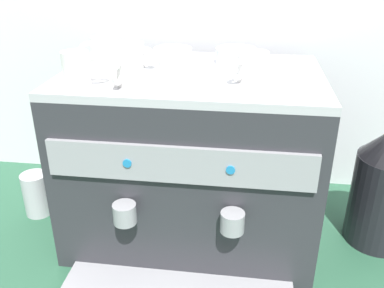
{
  "coord_description": "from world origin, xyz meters",
  "views": [
    {
      "loc": [
        0.14,
        -1.05,
        0.79
      ],
      "look_at": [
        0.0,
        0.0,
        0.28
      ],
      "focal_mm": 39.24,
      "sensor_mm": 36.0,
      "label": 1
    }
  ],
  "objects_px": {
    "ceramic_cup_2": "(103,49)",
    "ceramic_bowl_2": "(173,55)",
    "ceramic_cup_0": "(125,69)",
    "ceramic_bowl_1": "(180,69)",
    "espresso_machine": "(192,157)",
    "ceramic_bowl_0": "(236,57)",
    "milk_pitcher": "(37,194)",
    "ceramic_cup_3": "(78,69)",
    "ceramic_cup_4": "(252,67)",
    "ceramic_cup_1": "(131,55)"
  },
  "relations": [
    {
      "from": "ceramic_cup_2",
      "to": "ceramic_cup_4",
      "type": "relative_size",
      "value": 1.1
    },
    {
      "from": "ceramic_cup_1",
      "to": "ceramic_cup_0",
      "type": "bearing_deg",
      "value": -80.32
    },
    {
      "from": "ceramic_cup_4",
      "to": "ceramic_bowl_1",
      "type": "xyz_separation_m",
      "value": [
        -0.17,
        0.01,
        -0.01
      ]
    },
    {
      "from": "espresso_machine",
      "to": "ceramic_cup_3",
      "type": "relative_size",
      "value": 6.58
    },
    {
      "from": "ceramic_cup_0",
      "to": "ceramic_cup_3",
      "type": "relative_size",
      "value": 1.06
    },
    {
      "from": "ceramic_cup_2",
      "to": "ceramic_bowl_2",
      "type": "relative_size",
      "value": 0.98
    },
    {
      "from": "ceramic_cup_4",
      "to": "ceramic_bowl_1",
      "type": "bearing_deg",
      "value": 176.44
    },
    {
      "from": "espresso_machine",
      "to": "ceramic_bowl_2",
      "type": "relative_size",
      "value": 6.29
    },
    {
      "from": "ceramic_cup_1",
      "to": "ceramic_cup_4",
      "type": "distance_m",
      "value": 0.33
    },
    {
      "from": "ceramic_cup_1",
      "to": "espresso_machine",
      "type": "bearing_deg",
      "value": -8.79
    },
    {
      "from": "ceramic_cup_0",
      "to": "ceramic_bowl_0",
      "type": "xyz_separation_m",
      "value": [
        0.25,
        0.22,
        -0.01
      ]
    },
    {
      "from": "ceramic_cup_2",
      "to": "ceramic_bowl_0",
      "type": "bearing_deg",
      "value": 1.47
    },
    {
      "from": "ceramic_bowl_1",
      "to": "ceramic_cup_4",
      "type": "bearing_deg",
      "value": -3.56
    },
    {
      "from": "ceramic_cup_2",
      "to": "ceramic_cup_3",
      "type": "relative_size",
      "value": 1.02
    },
    {
      "from": "ceramic_cup_2",
      "to": "espresso_machine",
      "type": "bearing_deg",
      "value": -18.41
    },
    {
      "from": "ceramic_bowl_2",
      "to": "ceramic_cup_1",
      "type": "bearing_deg",
      "value": -140.47
    },
    {
      "from": "espresso_machine",
      "to": "ceramic_bowl_1",
      "type": "height_order",
      "value": "ceramic_bowl_1"
    },
    {
      "from": "ceramic_cup_0",
      "to": "milk_pitcher",
      "type": "distance_m",
      "value": 0.59
    },
    {
      "from": "espresso_machine",
      "to": "ceramic_cup_2",
      "type": "xyz_separation_m",
      "value": [
        -0.26,
        0.09,
        0.28
      ]
    },
    {
      "from": "ceramic_bowl_0",
      "to": "ceramic_bowl_2",
      "type": "distance_m",
      "value": 0.18
    },
    {
      "from": "espresso_machine",
      "to": "ceramic_cup_4",
      "type": "relative_size",
      "value": 7.1
    },
    {
      "from": "espresso_machine",
      "to": "ceramic_bowl_0",
      "type": "height_order",
      "value": "ceramic_bowl_0"
    },
    {
      "from": "espresso_machine",
      "to": "ceramic_cup_3",
      "type": "distance_m",
      "value": 0.4
    },
    {
      "from": "ceramic_bowl_1",
      "to": "ceramic_cup_1",
      "type": "bearing_deg",
      "value": 153.82
    },
    {
      "from": "ceramic_cup_1",
      "to": "ceramic_bowl_2",
      "type": "distance_m",
      "value": 0.13
    },
    {
      "from": "ceramic_cup_0",
      "to": "ceramic_cup_2",
      "type": "bearing_deg",
      "value": 120.24
    },
    {
      "from": "ceramic_cup_1",
      "to": "ceramic_cup_4",
      "type": "height_order",
      "value": "ceramic_cup_4"
    },
    {
      "from": "ceramic_bowl_0",
      "to": "espresso_machine",
      "type": "bearing_deg",
      "value": -138.22
    },
    {
      "from": "ceramic_cup_4",
      "to": "milk_pitcher",
      "type": "xyz_separation_m",
      "value": [
        -0.65,
        0.07,
        -0.45
      ]
    },
    {
      "from": "ceramic_bowl_0",
      "to": "ceramic_bowl_1",
      "type": "distance_m",
      "value": 0.19
    },
    {
      "from": "ceramic_cup_0",
      "to": "ceramic_cup_4",
      "type": "distance_m",
      "value": 0.3
    },
    {
      "from": "ceramic_cup_0",
      "to": "ceramic_bowl_1",
      "type": "xyz_separation_m",
      "value": [
        0.12,
        0.08,
        -0.01
      ]
    },
    {
      "from": "espresso_machine",
      "to": "ceramic_cup_0",
      "type": "height_order",
      "value": "ceramic_cup_0"
    },
    {
      "from": "ceramic_cup_1",
      "to": "milk_pitcher",
      "type": "relative_size",
      "value": 0.81
    },
    {
      "from": "milk_pitcher",
      "to": "ceramic_cup_0",
      "type": "bearing_deg",
      "value": -20.64
    },
    {
      "from": "ceramic_cup_3",
      "to": "ceramic_cup_2",
      "type": "bearing_deg",
      "value": 94.7
    },
    {
      "from": "ceramic_cup_0",
      "to": "ceramic_bowl_1",
      "type": "height_order",
      "value": "ceramic_cup_0"
    },
    {
      "from": "ceramic_bowl_1",
      "to": "espresso_machine",
      "type": "bearing_deg",
      "value": 62.04
    },
    {
      "from": "ceramic_cup_0",
      "to": "ceramic_bowl_2",
      "type": "bearing_deg",
      "value": 72.17
    },
    {
      "from": "espresso_machine",
      "to": "ceramic_bowl_0",
      "type": "relative_size",
      "value": 6.04
    },
    {
      "from": "ceramic_bowl_0",
      "to": "milk_pitcher",
      "type": "distance_m",
      "value": 0.75
    },
    {
      "from": "ceramic_cup_1",
      "to": "ceramic_bowl_1",
      "type": "distance_m",
      "value": 0.16
    },
    {
      "from": "milk_pitcher",
      "to": "ceramic_cup_3",
      "type": "bearing_deg",
      "value": -32.0
    },
    {
      "from": "ceramic_cup_3",
      "to": "ceramic_bowl_0",
      "type": "bearing_deg",
      "value": 34.66
    },
    {
      "from": "ceramic_cup_0",
      "to": "ceramic_bowl_1",
      "type": "relative_size",
      "value": 1.0
    },
    {
      "from": "ceramic_cup_2",
      "to": "ceramic_cup_1",
      "type": "bearing_deg",
      "value": -32.64
    },
    {
      "from": "ceramic_cup_1",
      "to": "milk_pitcher",
      "type": "xyz_separation_m",
      "value": [
        -0.33,
        -0.01,
        -0.45
      ]
    },
    {
      "from": "ceramic_cup_4",
      "to": "ceramic_bowl_2",
      "type": "relative_size",
      "value": 0.89
    },
    {
      "from": "ceramic_cup_3",
      "to": "ceramic_cup_4",
      "type": "relative_size",
      "value": 1.08
    },
    {
      "from": "ceramic_cup_1",
      "to": "ceramic_bowl_2",
      "type": "height_order",
      "value": "ceramic_cup_1"
    }
  ]
}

